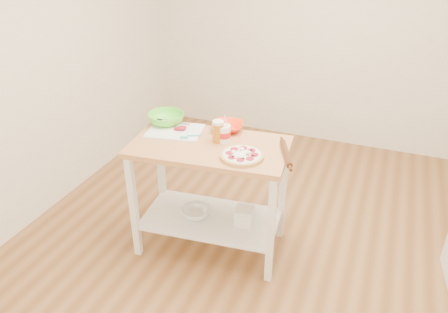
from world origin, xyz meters
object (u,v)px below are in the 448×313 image
beer_pint (218,131)px  yogurt_tub (224,134)px  rolling_pin (286,153)px  prep_island (210,175)px  shelf_bin (244,216)px  shelf_glass_bowl (196,212)px  cutting_board (175,130)px  spatula (189,136)px  knife (169,122)px  green_bowl (166,119)px  orange_bowl (228,127)px  pizza (242,155)px

beer_pint → yogurt_tub: yogurt_tub is taller
beer_pint → rolling_pin: bearing=-3.3°
prep_island → shelf_bin: size_ratio=8.88×
shelf_glass_bowl → yogurt_tub: bearing=28.8°
yogurt_tub → rolling_pin: (0.47, -0.05, -0.04)m
beer_pint → yogurt_tub: 0.04m
cutting_board → shelf_bin: cutting_board is taller
shelf_bin → spatula: bearing=179.9°
knife → beer_pint: beer_pint is taller
yogurt_tub → shelf_glass_bowl: size_ratio=0.96×
beer_pint → shelf_bin: (0.22, -0.03, -0.66)m
green_bowl → rolling_pin: 1.01m
orange_bowl → beer_pint: 0.22m
spatula → orange_bowl: orange_bowl is taller
cutting_board → orange_bowl: bearing=13.7°
knife → beer_pint: 0.51m
beer_pint → rolling_pin: (0.50, -0.03, -0.06)m
pizza → yogurt_tub: size_ratio=1.34×
rolling_pin → shelf_glass_bowl: bearing=-175.3°
yogurt_tub → shelf_glass_bowl: 0.70m
pizza → prep_island: bearing=160.3°
prep_island → pizza: pizza is taller
knife → yogurt_tub: 0.53m
pizza → knife: pizza is taller
knife → shelf_glass_bowl: knife is taller
pizza → spatula: 0.47m
pizza → knife: bearing=156.5°
orange_bowl → green_bowl: size_ratio=0.84×
orange_bowl → beer_pint: bearing=-87.5°
prep_island → spatula: 0.32m
orange_bowl → yogurt_tub: (0.04, -0.19, 0.03)m
cutting_board → yogurt_tub: (0.40, -0.02, 0.05)m
orange_bowl → pizza: bearing=-56.4°
green_bowl → shelf_bin: size_ratio=2.12×
spatula → beer_pint: bearing=-15.8°
cutting_board → green_bowl: green_bowl is taller
orange_bowl → shelf_glass_bowl: orange_bowl is taller
yogurt_tub → beer_pint: bearing=-146.8°
green_bowl → shelf_bin: green_bowl is taller
spatula → shelf_glass_bowl: spatula is taller
pizza → shelf_glass_bowl: pizza is taller
pizza → spatula: (-0.45, 0.13, -0.00)m
cutting_board → shelf_glass_bowl: 0.66m
cutting_board → pizza: bearing=-29.4°
knife → cutting_board: bearing=-45.4°
green_bowl → shelf_glass_bowl: 0.76m
beer_pint → orange_bowl: bearing=92.5°
spatula → rolling_pin: (0.72, -0.00, 0.00)m
green_bowl → prep_island: bearing=-24.1°
cutting_board → orange_bowl: size_ratio=1.92×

